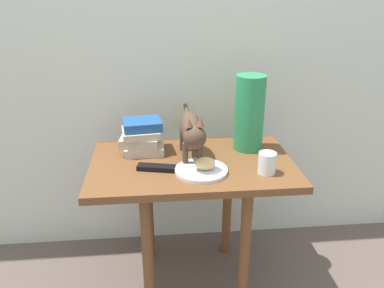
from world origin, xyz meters
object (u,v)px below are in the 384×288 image
at_px(plate, 201,170).
at_px(bread_roll, 205,163).
at_px(side_table, 192,182).
at_px(green_vase, 249,113).
at_px(tv_remote, 156,168).
at_px(cat, 191,130).
at_px(book_stack, 142,137).
at_px(candle_jar, 267,164).

height_order(plate, bread_roll, bread_roll).
bearing_deg(plate, bread_roll, -20.94).
relative_size(plate, bread_roll, 2.61).
xyz_separation_m(side_table, green_vase, (0.26, 0.12, 0.26)).
distance_m(plate, bread_roll, 0.04).
relative_size(bread_roll, tv_remote, 0.53).
height_order(side_table, tv_remote, tv_remote).
xyz_separation_m(side_table, bread_roll, (0.04, -0.10, 0.13)).
xyz_separation_m(plate, green_vase, (0.23, 0.22, 0.16)).
height_order(plate, cat, cat).
height_order(bread_roll, book_stack, book_stack).
distance_m(book_stack, candle_jar, 0.55).
relative_size(book_stack, green_vase, 0.58).
bearing_deg(plate, cat, 103.01).
bearing_deg(book_stack, green_vase, -0.82).
bearing_deg(side_table, candle_jar, -24.75).
xyz_separation_m(cat, tv_remote, (-0.15, -0.08, -0.12)).
relative_size(cat, candle_jar, 5.64).
distance_m(cat, tv_remote, 0.21).
bearing_deg(candle_jar, book_stack, 152.32).
bearing_deg(tv_remote, bread_roll, 1.33).
relative_size(side_table, bread_roll, 10.51).
bearing_deg(green_vase, side_table, -155.51).
relative_size(bread_roll, candle_jar, 0.94).
relative_size(cat, tv_remote, 3.20).
xyz_separation_m(plate, cat, (-0.03, 0.12, 0.13)).
distance_m(cat, green_vase, 0.28).
height_order(green_vase, tv_remote, green_vase).
bearing_deg(book_stack, candle_jar, -27.68).
xyz_separation_m(cat, green_vase, (0.26, 0.10, 0.03)).
height_order(side_table, bread_roll, bread_roll).
xyz_separation_m(book_stack, candle_jar, (0.49, -0.25, -0.03)).
relative_size(side_table, tv_remote, 5.61).
xyz_separation_m(bread_roll, cat, (-0.04, 0.12, 0.09)).
xyz_separation_m(cat, book_stack, (-0.21, 0.11, -0.06)).
distance_m(bread_roll, tv_remote, 0.20).
bearing_deg(candle_jar, cat, 151.90).
bearing_deg(plate, tv_remote, 168.86).
height_order(bread_roll, green_vase, green_vase).
height_order(cat, candle_jar, cat).
height_order(side_table, cat, cat).
relative_size(book_stack, candle_jar, 2.25).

